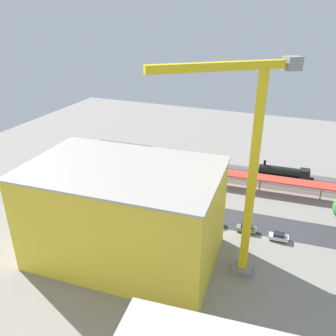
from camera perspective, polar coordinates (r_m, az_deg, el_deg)
The scene contains 21 objects.
ground_plane at distance 90.39m, azimuth 4.49°, elevation -5.53°, with size 179.82×179.82×0.00m, color gray.
rail_bed at distance 107.51m, azimuth 7.70°, elevation -0.52°, with size 112.38×13.35×0.01m, color #5B544C.
street_asphalt at distance 86.03m, azimuth 3.42°, elevation -7.18°, with size 112.38×9.00×0.01m, color #38383D.
track_rails at distance 107.44m, azimuth 7.70°, elevation -0.44°, with size 112.23×12.85×0.12m.
platform_canopy_near at distance 98.79m, azimuth 6.06°, elevation -0.30°, with size 68.90×7.75×4.11m.
locomotive at distance 106.90m, azimuth 18.85°, elevation -0.81°, with size 15.64×3.39×4.94m.
freight_coach_far at distance 113.87m, azimuth -7.10°, elevation 2.73°, with size 19.50×3.97×6.07m.
parked_car_0 at distance 79.60m, azimuth 17.68°, elevation -10.73°, with size 4.18×2.04×1.70m.
parked_car_1 at distance 80.40m, azimuth 12.74°, elevation -9.67°, with size 4.47×2.03×1.80m.
parked_car_2 at distance 81.42m, azimuth 7.51°, elevation -8.78°, with size 4.40×2.00×1.67m.
parked_car_3 at distance 83.37m, azimuth 2.50°, elevation -7.69°, with size 4.59×1.92×1.69m.
parked_car_4 at distance 85.41m, azimuth -1.93°, elevation -6.77°, with size 4.87×2.23×1.82m.
parked_car_5 at distance 87.68m, azimuth -5.98°, elevation -6.08°, with size 4.63×2.20×1.59m.
construction_building at distance 67.79m, azimuth -7.13°, elevation -7.49°, with size 35.16×22.14×18.92m, color yellow.
construction_roof_slab at distance 63.22m, azimuth -7.59°, elevation -0.05°, with size 35.76×22.74×0.40m, color #ADA89E.
tower_crane at distance 57.71m, azimuth 12.73°, elevation 0.69°, with size 19.65×15.63×38.99m.
box_truck_0 at distance 87.98m, azimuth -7.80°, elevation -5.38°, with size 9.85×3.56×3.26m.
street_tree_1 at distance 88.91m, azimuth 2.42°, elevation -2.30°, with size 5.84×5.84×7.98m.
street_tree_2 at distance 102.14m, azimuth -14.40°, elevation 0.23°, with size 5.28×5.28×7.08m.
street_tree_3 at distance 101.42m, azimuth -13.55°, elevation -0.18°, with size 4.04×4.04×5.95m.
traffic_light at distance 97.63m, azimuth -10.04°, elevation -0.55°, with size 0.50×0.36×6.61m.
Camera 1 is at (-22.21, 75.02, 45.26)m, focal length 37.15 mm.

